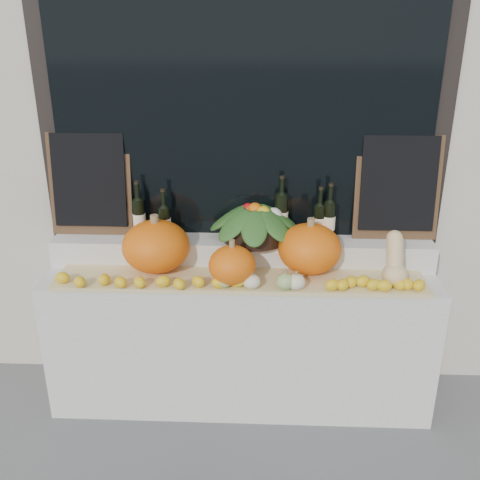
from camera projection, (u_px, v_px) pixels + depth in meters
The scene contains 18 objects.
storefront_facade at pixel (245, 24), 3.32m from camera, with size 7.00×0.94×4.50m.
display_sill at pixel (241, 337), 3.33m from camera, with size 2.30×0.55×0.88m, color silver.
rear_tier at pixel (242, 250), 3.27m from camera, with size 2.30×0.25×0.16m, color silver.
straw_bedding at pixel (240, 280), 3.04m from camera, with size 2.10×0.32×0.03m, color tan.
pumpkin_left at pixel (156, 246), 3.09m from camera, with size 0.39×0.39×0.30m, color orange.
pumpkin_right at pixel (310, 249), 3.07m from camera, with size 0.37×0.37×0.29m, color orange.
pumpkin_center at pixel (232, 265), 2.94m from camera, with size 0.26×0.26×0.22m, color orange.
butternut_squash at pixel (395, 262), 2.94m from camera, with size 0.14×0.21×0.29m.
decorative_gourds at pixel (255, 278), 2.91m from camera, with size 0.49×0.15×0.17m.
lemon_heap at pixel (239, 282), 2.93m from camera, with size 2.20×0.16×0.06m, color yellow, non-canonical shape.
produce_bowl at pixel (255, 222), 3.18m from camera, with size 0.58×0.58×0.24m.
wine_bottle_far_left at pixel (139, 218), 3.22m from camera, with size 0.08×0.08×0.35m.
wine_bottle_near_left at pixel (165, 222), 3.20m from camera, with size 0.08×0.08×0.31m.
wine_bottle_tall at pixel (281, 216), 3.20m from camera, with size 0.08×0.08×0.39m.
wine_bottle_near_right at pixel (319, 222), 3.19m from camera, with size 0.08×0.08×0.33m.
wine_bottle_far_right at pixel (329, 220), 3.18m from camera, with size 0.08×0.08×0.35m.
chalkboard_left at pixel (90, 182), 3.22m from camera, with size 0.50×0.10×0.62m.
chalkboard_right at pixel (398, 186), 3.14m from camera, with size 0.50×0.10×0.62m.
Camera 1 is at (0.12, -1.33, 2.24)m, focal length 40.00 mm.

